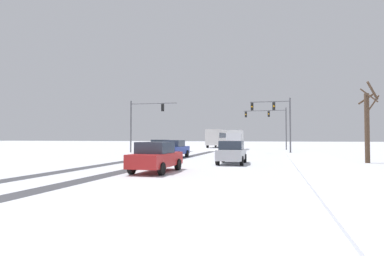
{
  "coord_description": "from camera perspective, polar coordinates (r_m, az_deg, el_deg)",
  "views": [
    {
      "loc": [
        7.75,
        -5.29,
        1.85
      ],
      "look_at": [
        0.0,
        24.0,
        2.8
      ],
      "focal_mm": 28.9,
      "sensor_mm": 36.0,
      "label": 1
    }
  ],
  "objects": [
    {
      "name": "bare_tree_sidewalk_mid",
      "position": [
        26.0,
        29.66,
        0.74
      ],
      "size": [
        1.42,
        1.61,
        5.9
      ],
      "color": "#4C3828",
      "rests_on": "ground"
    },
    {
      "name": "bus_oncoming",
      "position": [
        60.02,
        4.83,
        -1.66
      ],
      "size": [
        2.89,
        11.06,
        3.38
      ],
      "color": "silver",
      "rests_on": "ground"
    },
    {
      "name": "traffic_signal_far_right",
      "position": [
        49.69,
        14.35,
        1.51
      ],
      "size": [
        6.55,
        0.47,
        6.5
      ],
      "color": "#56565B",
      "rests_on": "ground"
    },
    {
      "name": "wheel_track_left_lane",
      "position": [
        23.88,
        -4.78,
        -6.22
      ],
      "size": [
        1.02,
        37.71,
        0.01
      ],
      "primitive_type": "cube",
      "color": "#424247",
      "rests_on": "ground"
    },
    {
      "name": "sidewalk_kerb_right",
      "position": [
        21.05,
        23.89,
        -6.52
      ],
      "size": [
        4.0,
        37.71,
        0.12
      ],
      "primitive_type": "cube",
      "color": "white",
      "rests_on": "ground"
    },
    {
      "name": "car_black_lead",
      "position": [
        36.12,
        -5.84,
        -3.43
      ],
      "size": [
        1.89,
        4.13,
        1.62
      ],
      "color": "black",
      "rests_on": "ground"
    },
    {
      "name": "wheel_track_right_lane",
      "position": [
        25.13,
        -11.68,
        -5.97
      ],
      "size": [
        1.04,
        37.71,
        0.01
      ],
      "primitive_type": "cube",
      "color": "#424247",
      "rests_on": "ground"
    },
    {
      "name": "traffic_signal_near_right",
      "position": [
        37.6,
        15.27,
        2.43
      ],
      "size": [
        4.66,
        0.5,
        6.5
      ],
      "color": "#56565B",
      "rests_on": "ground"
    },
    {
      "name": "car_red_fourth",
      "position": [
        16.73,
        -6.67,
        -5.32
      ],
      "size": [
        1.88,
        4.13,
        1.62
      ],
      "color": "red",
      "rests_on": "ground"
    },
    {
      "name": "car_silver_third",
      "position": [
        22.01,
        7.34,
        -4.47
      ],
      "size": [
        1.87,
        4.12,
        1.62
      ],
      "color": "#B7BABF",
      "rests_on": "ground"
    },
    {
      "name": "traffic_signal_near_left",
      "position": [
        39.04,
        -8.97,
        2.01
      ],
      "size": [
        6.07,
        0.5,
        6.5
      ],
      "color": "#56565B",
      "rests_on": "ground"
    },
    {
      "name": "car_blue_second",
      "position": [
        29.11,
        -3.26,
        -3.83
      ],
      "size": [
        1.95,
        4.16,
        1.62
      ],
      "color": "#233899",
      "rests_on": "ground"
    },
    {
      "name": "box_truck_delivery",
      "position": [
        48.99,
        7.98,
        -2.03
      ],
      "size": [
        2.55,
        7.49,
        3.02
      ],
      "color": "silver",
      "rests_on": "ground"
    }
  ]
}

